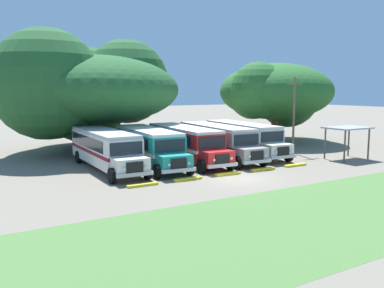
% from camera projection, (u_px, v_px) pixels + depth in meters
% --- Properties ---
extents(ground_plane, '(220.00, 220.00, 0.00)m').
position_uv_depth(ground_plane, '(239.00, 178.00, 26.98)').
color(ground_plane, slate).
extents(foreground_grass_strip, '(80.00, 9.25, 0.01)m').
position_uv_depth(foreground_grass_strip, '(341.00, 210.00, 19.96)').
color(foreground_grass_strip, '#4C7538').
rests_on(foreground_grass_strip, ground_plane).
extents(parked_bus_slot_0, '(2.84, 10.86, 2.82)m').
position_uv_depth(parked_bus_slot_0, '(106.00, 148.00, 30.06)').
color(parked_bus_slot_0, silver).
rests_on(parked_bus_slot_0, ground_plane).
extents(parked_bus_slot_1, '(3.48, 10.96, 2.82)m').
position_uv_depth(parked_bus_slot_1, '(149.00, 145.00, 31.51)').
color(parked_bus_slot_1, teal).
rests_on(parked_bus_slot_1, ground_plane).
extents(parked_bus_slot_2, '(3.18, 10.91, 2.82)m').
position_uv_depth(parked_bus_slot_2, '(185.00, 142.00, 33.17)').
color(parked_bus_slot_2, red).
rests_on(parked_bus_slot_2, ground_plane).
extents(parked_bus_slot_3, '(3.34, 10.94, 2.82)m').
position_uv_depth(parked_bus_slot_3, '(218.00, 140.00, 34.69)').
color(parked_bus_slot_3, '#9E9993').
rests_on(parked_bus_slot_3, ground_plane).
extents(parked_bus_slot_4, '(3.48, 10.96, 2.82)m').
position_uv_depth(parked_bus_slot_4, '(243.00, 137.00, 36.82)').
color(parked_bus_slot_4, silver).
rests_on(parked_bus_slot_4, ground_plane).
extents(curb_wheelstop_0, '(2.00, 0.36, 0.15)m').
position_uv_depth(curb_wheelstop_0, '(142.00, 185.00, 24.81)').
color(curb_wheelstop_0, yellow).
rests_on(curb_wheelstop_0, ground_plane).
extents(curb_wheelstop_1, '(2.00, 0.36, 0.15)m').
position_uv_depth(curb_wheelstop_1, '(188.00, 179.00, 26.42)').
color(curb_wheelstop_1, yellow).
rests_on(curb_wheelstop_1, ground_plane).
extents(curb_wheelstop_2, '(2.00, 0.36, 0.15)m').
position_uv_depth(curb_wheelstop_2, '(228.00, 174.00, 28.04)').
color(curb_wheelstop_2, yellow).
rests_on(curb_wheelstop_2, ground_plane).
extents(curb_wheelstop_3, '(2.00, 0.36, 0.15)m').
position_uv_depth(curb_wheelstop_3, '(263.00, 169.00, 29.65)').
color(curb_wheelstop_3, yellow).
rests_on(curb_wheelstop_3, ground_plane).
extents(curb_wheelstop_4, '(2.00, 0.36, 0.15)m').
position_uv_depth(curb_wheelstop_4, '(295.00, 165.00, 31.26)').
color(curb_wheelstop_4, yellow).
rests_on(curb_wheelstop_4, ground_plane).
extents(broad_shade_tree, '(17.59, 17.12, 11.09)m').
position_uv_depth(broad_shade_tree, '(88.00, 89.00, 39.15)').
color(broad_shade_tree, brown).
rests_on(broad_shade_tree, ground_plane).
extents(secondary_tree, '(13.15, 13.26, 8.77)m').
position_uv_depth(secondary_tree, '(274.00, 93.00, 46.19)').
color(secondary_tree, brown).
rests_on(secondary_tree, ground_plane).
extents(utility_pole, '(1.80, 0.20, 6.93)m').
position_uv_depth(utility_pole, '(294.00, 113.00, 36.95)').
color(utility_pole, brown).
rests_on(utility_pole, ground_plane).
extents(waiting_shelter, '(3.60, 2.60, 2.72)m').
position_uv_depth(waiting_shelter, '(347.00, 130.00, 34.15)').
color(waiting_shelter, brown).
rests_on(waiting_shelter, ground_plane).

